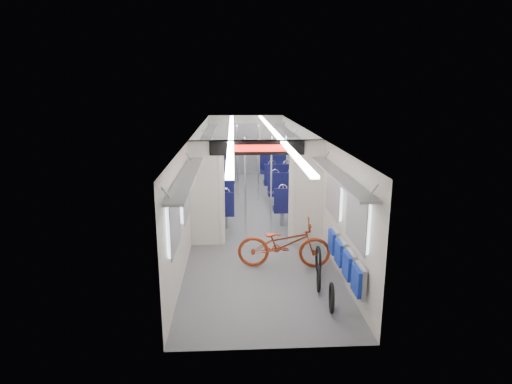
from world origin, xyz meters
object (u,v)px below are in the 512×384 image
flip_bench (345,259)px  seat_bay_near_right (287,196)px  bicycle (284,244)px  stanchion_near_right (271,186)px  stanchion_far_left (238,164)px  seat_bay_far_left (221,171)px  bike_hoop_a (332,299)px  stanchion_far_right (258,164)px  bike_hoop_c (318,261)px  seat_bay_near_left (217,200)px  seat_bay_far_right (276,172)px  stanchion_near_left (245,187)px  bike_hoop_b (319,280)px

flip_bench → seat_bay_near_right: bearing=95.4°
bicycle → stanchion_near_right: 2.11m
seat_bay_near_right → stanchion_near_right: stanchion_near_right is taller
stanchion_far_left → bicycle: bearing=-80.5°
bicycle → seat_bay_far_left: 7.06m
bicycle → bike_hoop_a: bicycle is taller
bike_hoop_a → stanchion_far_right: size_ratio=0.21×
flip_bench → bike_hoop_c: bearing=113.2°
bike_hoop_c → seat_bay_near_right: seat_bay_near_right is taller
seat_bay_near_left → seat_bay_far_right: (1.87, 3.39, 0.05)m
seat_bay_far_left → seat_bay_far_right: 1.91m
stanchion_near_left → bicycle: bearing=-70.3°
seat_bay_near_left → seat_bay_far_right: 3.87m
bicycle → stanchion_near_left: bearing=24.9°
bike_hoop_a → seat_bay_near_left: 5.28m
bicycle → seat_bay_far_right: (0.49, 6.54, 0.10)m
bicycle → stanchion_far_left: 5.09m
stanchion_far_left → bike_hoop_a: bearing=-78.5°
flip_bench → stanchion_far_right: stanchion_far_right is taller
bike_hoop_c → stanchion_far_left: bearing=105.0°
bicycle → stanchion_far_left: size_ratio=0.78×
seat_bay_near_left → seat_bay_far_left: seat_bay_far_left is taller
stanchion_far_right → seat_bay_far_left: bearing=120.6°
bicycle → stanchion_far_left: bearing=14.6°
bike_hoop_b → seat_bay_far_left: (-1.86, 7.99, 0.35)m
bike_hoop_b → seat_bay_far_left: bearing=103.1°
bike_hoop_a → bike_hoop_b: 0.69m
bike_hoop_c → seat_bay_near_right: (-0.12, 3.77, 0.29)m
stanchion_far_left → stanchion_near_right: bearing=-75.8°
flip_bench → bike_hoop_a: flip_bench is taller
bike_hoop_a → stanchion_far_left: stanchion_far_left is taller
seat_bay_far_left → seat_bay_far_right: size_ratio=0.95×
seat_bay_near_right → stanchion_far_right: stanchion_far_right is taller
bike_hoop_c → seat_bay_near_right: 3.78m
flip_bench → stanchion_far_right: size_ratio=0.90×
bike_hoop_c → seat_bay_far_right: (-0.12, 6.90, 0.33)m
seat_bay_near_right → stanchion_near_right: size_ratio=0.89×
bicycle → stanchion_far_right: size_ratio=0.78×
stanchion_near_right → stanchion_far_right: same height
seat_bay_near_right → seat_bay_near_left: bearing=-172.1°
bicycle → bike_hoop_a: size_ratio=3.72×
bike_hoop_c → stanchion_far_right: 5.44m
stanchion_near_right → seat_bay_near_right: bearing=68.2°
seat_bay_far_left → seat_bay_far_right: bearing=-11.7°
seat_bay_far_left → seat_bay_far_right: seat_bay_far_right is taller
stanchion_far_left → bike_hoop_b: bearing=-77.8°
bike_hoop_a → seat_bay_far_right: bearing=90.4°
bicycle → seat_bay_near_left: (-1.38, 3.15, 0.06)m
bicycle → seat_bay_near_right: (0.49, 3.41, 0.07)m
seat_bay_far_right → bicycle: bearing=-94.2°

